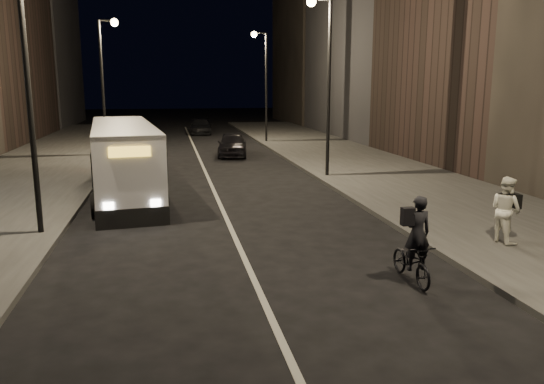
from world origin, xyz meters
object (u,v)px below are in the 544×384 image
streetlight_left_far (106,69)px  car_near (232,144)px  streetlight_right_mid (324,64)px  cyclist_on_bicycle (413,253)px  city_bus (124,157)px  car_far (201,126)px  car_mid (143,137)px  streetlight_right_far (263,72)px  streetlight_left_near (35,50)px  pedestrian_woman (506,210)px

streetlight_left_far → car_near: 8.83m
streetlight_right_mid → cyclist_on_bicycle: bearing=-97.7°
city_bus → car_far: 27.42m
cyclist_on_bicycle → car_mid: bearing=102.9°
streetlight_right_mid → streetlight_right_far: 16.00m
cyclist_on_bicycle → car_mid: cyclist_on_bicycle is taller
streetlight_left_near → pedestrian_woman: (12.47, -3.54, -4.29)m
streetlight_right_far → car_near: streetlight_right_far is taller
streetlight_left_near → car_mid: (1.73, 23.04, -4.62)m
cyclist_on_bicycle → streetlight_right_mid: bearing=81.2°
streetlight_right_mid → streetlight_left_near: 13.33m
streetlight_right_far → car_far: 10.82m
streetlight_right_mid → pedestrian_woman: size_ratio=4.43×
city_bus → car_mid: 17.24m
car_near → car_far: 15.91m
streetlight_right_far → car_far: (-4.17, 8.81, -4.69)m
streetlight_right_mid → car_near: streetlight_right_mid is taller
streetlight_left_near → car_near: (7.44, 16.93, -4.62)m
streetlight_left_near → cyclist_on_bicycle: size_ratio=3.98×
streetlight_left_near → car_far: (6.49, 32.81, -4.69)m
pedestrian_woman → car_mid: (-10.74, 26.58, -0.33)m
car_far → streetlight_right_far: bearing=-60.6°
streetlight_left_near → pedestrian_woman: bearing=-15.8°
streetlight_left_far → pedestrian_woman: size_ratio=4.43×
streetlight_right_mid → car_far: size_ratio=1.74×
streetlight_right_far → city_bus: size_ratio=0.75×
streetlight_left_near → pedestrian_woman: size_ratio=4.43×
city_bus → cyclist_on_bicycle: city_bus is taller
cyclist_on_bicycle → streetlight_left_near: bearing=147.0°
streetlight_right_mid → city_bus: (-8.93, -2.18, -3.79)m
streetlight_right_far → pedestrian_woman: (1.80, -27.54, -4.29)m
streetlight_right_mid → streetlight_left_near: bearing=-143.1°
streetlight_right_mid → cyclist_on_bicycle: 14.39m
streetlight_right_mid → streetlight_left_far: size_ratio=1.00×
streetlight_left_far → car_mid: (1.73, 5.04, -4.62)m
streetlight_left_near → car_near: size_ratio=1.86×
streetlight_left_far → car_far: 16.84m
city_bus → car_near: bearing=56.2°
pedestrian_woman → car_far: 36.84m
pedestrian_woman → car_near: (-5.02, 20.46, -0.33)m
streetlight_right_far → city_bus: streetlight_right_far is taller
city_bus → car_mid: (-0.00, 17.22, -0.83)m
streetlight_right_mid → car_near: size_ratio=1.86×
car_mid → cyclist_on_bicycle: bearing=97.8°
streetlight_right_mid → car_mid: streetlight_right_mid is taller
streetlight_left_near → pedestrian_woman: 13.65m
streetlight_right_far → pedestrian_woman: bearing=-86.3°
streetlight_right_far → streetlight_left_near: (-10.66, -24.00, 0.00)m
streetlight_right_mid → car_mid: size_ratio=1.80×
streetlight_right_far → city_bus: bearing=-116.2°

